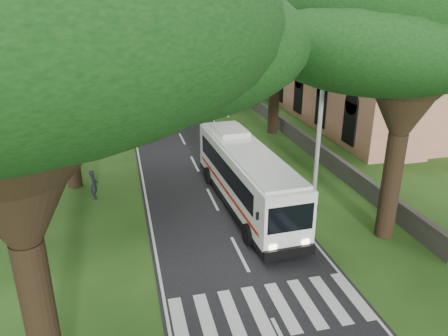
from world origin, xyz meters
TOP-DOWN VIEW (x-y plane):
  - ground at (0.00, 0.00)m, footprint 140.00×140.00m
  - road at (0.00, 25.00)m, footprint 8.00×120.00m
  - crosswalk at (0.00, -2.00)m, footprint 8.00×3.00m
  - property_wall at (9.00, 24.00)m, footprint 0.35×50.00m
  - church at (17.86, 21.55)m, footprint 14.00×24.00m
  - pole_near at (5.50, 6.00)m, footprint 1.60×0.24m
  - pole_mid at (5.50, 26.00)m, footprint 1.60×0.24m
  - pole_far at (5.50, 46.00)m, footprint 1.60×0.24m
  - tree_l_mida at (-8.00, 12.00)m, footprint 13.03×13.03m
  - tree_l_far at (-8.50, 48.00)m, footprint 13.80×13.80m
  - tree_r_near at (7.50, 2.00)m, footprint 13.06×13.06m
  - tree_r_far at (8.50, 56.00)m, footprint 12.57×12.57m
  - coach_bus at (1.67, 6.79)m, footprint 3.21×11.92m
  - distant_car_b at (-0.80, 51.30)m, footprint 1.65×4.21m
  - distant_car_c at (1.19, 60.35)m, footprint 2.77×5.36m
  - pedestrian at (-6.72, 9.82)m, footprint 0.44×0.65m

SIDE VIEW (x-z plane):
  - ground at x=0.00m, z-range 0.00..0.00m
  - crosswalk at x=0.00m, z-range -0.01..0.01m
  - road at x=0.00m, z-range -0.01..0.03m
  - property_wall at x=9.00m, z-range 0.00..1.20m
  - distant_car_b at x=-0.80m, z-range 0.03..1.39m
  - distant_car_c at x=1.19m, z-range 0.03..1.52m
  - pedestrian at x=-6.72m, z-range 0.00..1.77m
  - coach_bus at x=1.67m, z-range 0.13..3.62m
  - pole_near at x=5.50m, z-range 0.18..8.18m
  - pole_mid at x=5.50m, z-range 0.18..8.18m
  - pole_far at x=5.50m, z-range 0.18..8.18m
  - church at x=17.86m, z-range -0.89..10.71m
  - tree_l_mida at x=-8.00m, z-range 3.73..17.00m
  - tree_r_far at x=8.50m, z-range 3.83..17.15m
  - tree_r_near at x=7.50m, z-range 3.85..17.39m
  - tree_l_far at x=-8.50m, z-range 3.81..17.55m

